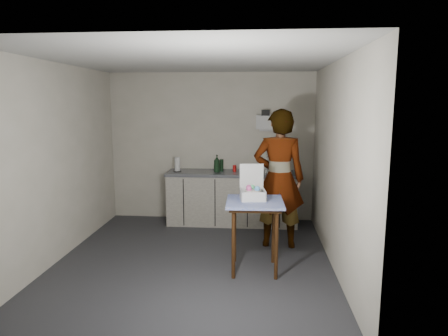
# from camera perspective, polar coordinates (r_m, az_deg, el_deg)

# --- Properties ---
(ground) EXTENTS (4.00, 4.00, 0.00)m
(ground) POSITION_cam_1_polar(r_m,az_deg,el_deg) (5.48, -4.29, -13.02)
(ground) COLOR #2B2B30
(ground) RESTS_ON ground
(wall_back) EXTENTS (3.60, 0.02, 2.60)m
(wall_back) POSITION_cam_1_polar(r_m,az_deg,el_deg) (7.08, -1.86, 3.00)
(wall_back) COLOR beige
(wall_back) RESTS_ON ground
(wall_right) EXTENTS (0.02, 4.00, 2.60)m
(wall_right) POSITION_cam_1_polar(r_m,az_deg,el_deg) (5.15, 15.59, 0.26)
(wall_right) COLOR beige
(wall_right) RESTS_ON ground
(wall_left) EXTENTS (0.02, 4.00, 2.60)m
(wall_left) POSITION_cam_1_polar(r_m,az_deg,el_deg) (5.70, -22.53, 0.74)
(wall_left) COLOR beige
(wall_left) RESTS_ON ground
(ceiling) EXTENTS (3.60, 4.00, 0.01)m
(ceiling) POSITION_cam_1_polar(r_m,az_deg,el_deg) (5.09, -4.66, 15.09)
(ceiling) COLOR silver
(ceiling) RESTS_ON wall_back
(kitchen_counter) EXTENTS (2.24, 0.62, 0.91)m
(kitchen_counter) POSITION_cam_1_polar(r_m,az_deg,el_deg) (6.91, 1.20, -4.51)
(kitchen_counter) COLOR black
(kitchen_counter) RESTS_ON ground
(wall_shelf) EXTENTS (0.42, 0.18, 0.37)m
(wall_shelf) POSITION_cam_1_polar(r_m,az_deg,el_deg) (6.93, 6.34, 6.52)
(wall_shelf) COLOR silver
(wall_shelf) RESTS_ON ground
(side_table) EXTENTS (0.71, 0.71, 0.89)m
(side_table) POSITION_cam_1_polar(r_m,az_deg,el_deg) (4.94, 4.41, -5.99)
(side_table) COLOR #3B210D
(side_table) RESTS_ON ground
(standing_man) EXTENTS (0.75, 0.51, 2.00)m
(standing_man) POSITION_cam_1_polar(r_m,az_deg,el_deg) (5.78, 7.85, -1.54)
(standing_man) COLOR #B2A593
(standing_man) RESTS_ON ground
(soap_bottle) EXTENTS (0.15, 0.15, 0.30)m
(soap_bottle) POSITION_cam_1_polar(r_m,az_deg,el_deg) (6.76, -1.02, 0.64)
(soap_bottle) COLOR black
(soap_bottle) RESTS_ON kitchen_counter
(soda_can) EXTENTS (0.06, 0.06, 0.11)m
(soda_can) POSITION_cam_1_polar(r_m,az_deg,el_deg) (6.83, 1.51, -0.05)
(soda_can) COLOR red
(soda_can) RESTS_ON kitchen_counter
(dark_bottle) EXTENTS (0.06, 0.06, 0.21)m
(dark_bottle) POSITION_cam_1_polar(r_m,az_deg,el_deg) (6.85, -0.34, 0.39)
(dark_bottle) COLOR black
(dark_bottle) RESTS_ON kitchen_counter
(paper_towel) EXTENTS (0.14, 0.14, 0.25)m
(paper_towel) POSITION_cam_1_polar(r_m,az_deg,el_deg) (6.87, -6.69, 0.46)
(paper_towel) COLOR black
(paper_towel) RESTS_ON kitchen_counter
(dish_rack) EXTENTS (0.44, 0.33, 0.31)m
(dish_rack) POSITION_cam_1_polar(r_m,az_deg,el_deg) (6.75, 7.69, -0.13)
(dish_rack) COLOR white
(dish_rack) RESTS_ON kitchen_counter
(bakery_box) EXTENTS (0.34, 0.35, 0.42)m
(bakery_box) POSITION_cam_1_polar(r_m,az_deg,el_deg) (4.98, 4.09, -3.38)
(bakery_box) COLOR silver
(bakery_box) RESTS_ON side_table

